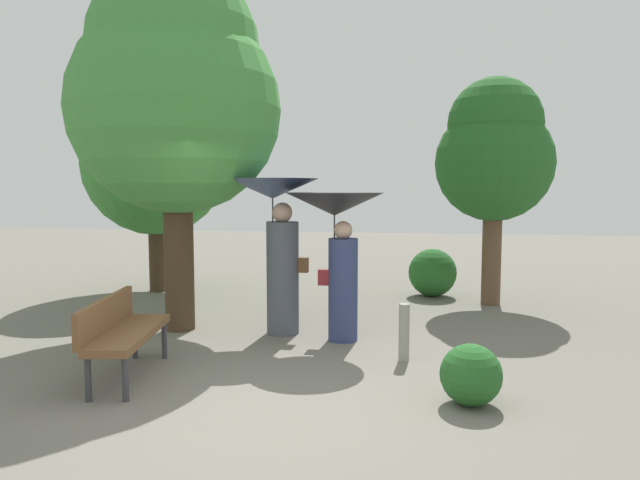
{
  "coord_description": "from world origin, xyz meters",
  "views": [
    {
      "loc": [
        1.35,
        -4.96,
        1.96
      ],
      "look_at": [
        0.0,
        2.94,
        1.22
      ],
      "focal_mm": 32.23,
      "sensor_mm": 36.0,
      "label": 1
    }
  ],
  "objects_px": {
    "tree_near_right": "(494,152)",
    "path_marker_post": "(404,332)",
    "tree_near_left": "(155,153)",
    "person_left": "(277,226)",
    "park_bench": "(122,329)",
    "person_right": "(337,229)",
    "tree_mid_left": "(175,90)"
  },
  "relations": [
    {
      "from": "person_left",
      "to": "tree_mid_left",
      "type": "height_order",
      "value": "tree_mid_left"
    },
    {
      "from": "tree_mid_left",
      "to": "path_marker_post",
      "type": "xyz_separation_m",
      "value": [
        3.09,
        -0.95,
        -2.93
      ]
    },
    {
      "from": "park_bench",
      "to": "tree_near_right",
      "type": "relative_size",
      "value": 0.42
    },
    {
      "from": "person_right",
      "to": "tree_near_left",
      "type": "xyz_separation_m",
      "value": [
        -3.83,
        2.91,
        1.16
      ]
    },
    {
      "from": "path_marker_post",
      "to": "person_right",
      "type": "bearing_deg",
      "value": 139.18
    },
    {
      "from": "path_marker_post",
      "to": "tree_near_left",
      "type": "bearing_deg",
      "value": 142.06
    },
    {
      "from": "person_right",
      "to": "tree_mid_left",
      "type": "xyz_separation_m",
      "value": [
        -2.21,
        0.19,
        1.82
      ]
    },
    {
      "from": "tree_near_right",
      "to": "path_marker_post",
      "type": "height_order",
      "value": "tree_near_right"
    },
    {
      "from": "person_right",
      "to": "tree_mid_left",
      "type": "height_order",
      "value": "tree_mid_left"
    },
    {
      "from": "park_bench",
      "to": "path_marker_post",
      "type": "bearing_deg",
      "value": -79.31
    },
    {
      "from": "tree_near_left",
      "to": "tree_mid_left",
      "type": "relative_size",
      "value": 0.83
    },
    {
      "from": "person_right",
      "to": "person_left",
      "type": "bearing_deg",
      "value": 71.83
    },
    {
      "from": "tree_near_left",
      "to": "person_right",
      "type": "bearing_deg",
      "value": -37.26
    },
    {
      "from": "tree_near_right",
      "to": "person_right",
      "type": "bearing_deg",
      "value": -129.73
    },
    {
      "from": "person_left",
      "to": "tree_near_right",
      "type": "relative_size",
      "value": 0.55
    },
    {
      "from": "person_left",
      "to": "tree_near_right",
      "type": "bearing_deg",
      "value": -54.7
    },
    {
      "from": "person_left",
      "to": "tree_mid_left",
      "type": "distance_m",
      "value": 2.27
    },
    {
      "from": "person_right",
      "to": "tree_near_left",
      "type": "relative_size",
      "value": 0.46
    },
    {
      "from": "person_right",
      "to": "path_marker_post",
      "type": "height_order",
      "value": "person_right"
    },
    {
      "from": "person_left",
      "to": "tree_near_left",
      "type": "height_order",
      "value": "tree_near_left"
    },
    {
      "from": "person_left",
      "to": "park_bench",
      "type": "relative_size",
      "value": 1.33
    },
    {
      "from": "park_bench",
      "to": "tree_near_left",
      "type": "relative_size",
      "value": 0.38
    },
    {
      "from": "tree_near_left",
      "to": "tree_near_right",
      "type": "distance_m",
      "value": 6.07
    },
    {
      "from": "path_marker_post",
      "to": "tree_mid_left",
      "type": "bearing_deg",
      "value": 162.92
    },
    {
      "from": "person_right",
      "to": "park_bench",
      "type": "relative_size",
      "value": 1.21
    },
    {
      "from": "tree_near_right",
      "to": "tree_mid_left",
      "type": "relative_size",
      "value": 0.76
    },
    {
      "from": "tree_near_left",
      "to": "park_bench",
      "type": "bearing_deg",
      "value": -68.61
    },
    {
      "from": "person_left",
      "to": "park_bench",
      "type": "xyz_separation_m",
      "value": [
        -1.14,
        -2.04,
        -0.94
      ]
    },
    {
      "from": "tree_near_right",
      "to": "path_marker_post",
      "type": "distance_m",
      "value": 4.31
    },
    {
      "from": "person_left",
      "to": "park_bench",
      "type": "distance_m",
      "value": 2.52
    },
    {
      "from": "park_bench",
      "to": "tree_near_left",
      "type": "distance_m",
      "value": 5.5
    },
    {
      "from": "tree_mid_left",
      "to": "tree_near_right",
      "type": "bearing_deg",
      "value": 29.26
    }
  ]
}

